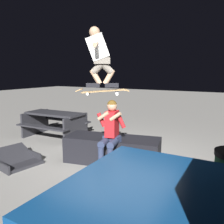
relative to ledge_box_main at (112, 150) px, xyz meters
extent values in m
plane|color=gray|center=(-0.01, -0.08, -0.28)|extent=(40.00, 40.00, 0.00)
cube|color=black|center=(0.00, 0.00, 0.00)|extent=(2.11, 1.12, 0.55)
cube|color=#2D3856|center=(-0.15, 0.28, 0.34)|extent=(0.32, 0.20, 0.12)
cube|color=red|center=(-0.15, 0.28, 0.65)|extent=(0.27, 0.37, 0.50)
sphere|color=tan|center=(-0.15, 0.28, 1.00)|extent=(0.20, 0.20, 0.20)
sphere|color=brown|center=(-0.15, 0.28, 1.02)|extent=(0.19, 0.19, 0.19)
cylinder|color=red|center=(-0.36, 0.29, 0.72)|extent=(0.20, 0.12, 0.29)
cylinder|color=tan|center=(-0.30, 0.41, 0.82)|extent=(0.25, 0.12, 0.19)
cylinder|color=red|center=(0.03, 0.38, 0.72)|extent=(0.20, 0.12, 0.29)
cylinder|color=tan|center=(-0.07, 0.46, 0.82)|extent=(0.25, 0.12, 0.19)
cylinder|color=#2D3856|center=(-0.28, 0.45, 0.32)|extent=(0.22, 0.42, 0.14)
cylinder|color=#2D3856|center=(-0.33, 0.65, 0.02)|extent=(0.11, 0.11, 0.51)
cube|color=black|center=(-0.34, 0.70, -0.24)|extent=(0.15, 0.28, 0.08)
cylinder|color=#2D3856|center=(-0.11, 0.49, 0.32)|extent=(0.22, 0.42, 0.14)
cylinder|color=#2D3856|center=(-0.15, 0.69, 0.02)|extent=(0.11, 0.11, 0.51)
cube|color=black|center=(-0.16, 0.74, -0.24)|extent=(0.15, 0.28, 0.08)
cube|color=#AD8451|center=(0.01, 0.36, 1.29)|extent=(0.80, 0.56, 0.08)
cube|color=#AD8451|center=(0.41, 0.58, 1.31)|extent=(0.20, 0.23, 0.06)
cube|color=#AD8451|center=(-0.38, 0.15, 1.31)|extent=(0.20, 0.23, 0.05)
cube|color=#99999E|center=(0.26, 0.50, 1.26)|extent=(0.13, 0.17, 0.03)
cylinder|color=white|center=(0.21, 0.57, 1.24)|extent=(0.06, 0.05, 0.05)
cylinder|color=white|center=(0.30, 0.42, 1.24)|extent=(0.06, 0.05, 0.05)
cube|color=#99999E|center=(-0.23, 0.23, 1.26)|extent=(0.13, 0.17, 0.03)
cylinder|color=white|center=(-0.28, 0.31, 1.24)|extent=(0.06, 0.05, 0.05)
cylinder|color=white|center=(-0.19, 0.15, 1.24)|extent=(0.06, 0.05, 0.05)
cube|color=black|center=(0.17, 0.45, 1.40)|extent=(0.28, 0.21, 0.08)
cube|color=black|center=(-0.15, 0.27, 1.40)|extent=(0.28, 0.21, 0.08)
cylinder|color=tan|center=(0.12, 0.42, 1.56)|extent=(0.26, 0.20, 0.31)
cylinder|color=slate|center=(0.06, 0.39, 1.76)|extent=(0.35, 0.27, 0.33)
cylinder|color=tan|center=(-0.10, 0.30, 1.56)|extent=(0.26, 0.20, 0.31)
cylinder|color=slate|center=(-0.04, 0.34, 1.76)|extent=(0.35, 0.27, 0.33)
cube|color=slate|center=(0.01, 0.36, 1.86)|extent=(0.36, 0.32, 0.12)
cube|color=silver|center=(0.08, 0.40, 2.10)|extent=(0.50, 0.41, 0.52)
sphere|color=tan|center=(0.13, 0.43, 2.38)|extent=(0.20, 0.20, 0.20)
cylinder|color=tan|center=(-0.01, 0.60, 2.16)|extent=(0.28, 0.43, 0.19)
cylinder|color=tan|center=(0.20, 0.22, 2.16)|extent=(0.28, 0.43, 0.19)
cube|color=#28282D|center=(1.76, 1.08, -0.25)|extent=(1.06, 0.95, 0.06)
cube|color=#28282D|center=(1.76, 1.08, -0.18)|extent=(1.03, 0.94, 0.38)
cube|color=#28282D|center=(1.76, 0.69, -0.19)|extent=(0.83, 0.19, 0.18)
cube|color=#28282D|center=(2.47, -0.87, 0.44)|extent=(1.73, 0.78, 0.06)
cube|color=#28282D|center=(2.44, -0.32, 0.14)|extent=(1.71, 0.32, 0.04)
cube|color=#28282D|center=(2.49, -1.42, 0.14)|extent=(1.71, 0.32, 0.04)
cube|color=#28282D|center=(3.24, -0.83, 0.08)|extent=(0.11, 1.10, 0.72)
cube|color=#28282D|center=(1.70, -0.90, 0.08)|extent=(0.11, 1.10, 0.72)
cylinder|color=black|center=(-1.83, 1.64, 0.02)|extent=(0.60, 0.22, 0.60)
camera|label=1|loc=(-2.40, 4.19, 1.65)|focal=37.71mm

